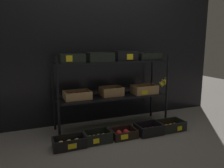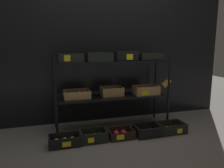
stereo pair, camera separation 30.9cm
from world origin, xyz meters
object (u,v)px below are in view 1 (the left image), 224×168
object	(u,v)px
display_rack	(113,77)
crate_ground_apple_gold	(69,144)
crate_ground_apple_red	(124,134)
crate_ground_tangerine	(170,126)
crate_ground_kiwi	(97,138)
crate_ground_plum	(149,130)

from	to	relation	value
display_rack	crate_ground_apple_gold	size ratio (longest dim) A/B	4.48
crate_ground_apple_red	crate_ground_tangerine	size ratio (longest dim) A/B	0.86
crate_ground_apple_gold	crate_ground_kiwi	bearing A→B (deg)	4.85
display_rack	crate_ground_plum	world-z (taller)	display_rack
crate_ground_apple_red	display_rack	bearing A→B (deg)	88.54
crate_ground_tangerine	crate_ground_apple_red	bearing A→B (deg)	177.90
crate_ground_apple_gold	crate_ground_plum	xyz separation A→B (m)	(1.06, 0.00, -0.00)
crate_ground_kiwi	crate_ground_tangerine	size ratio (longest dim) A/B	0.87
crate_ground_kiwi	crate_ground_apple_red	xyz separation A→B (m)	(0.35, -0.00, -0.01)
crate_ground_apple_red	crate_ground_plum	size ratio (longest dim) A/B	0.94
crate_ground_kiwi	crate_ground_tangerine	bearing A→B (deg)	-1.56
crate_ground_plum	crate_ground_tangerine	xyz separation A→B (m)	(0.35, -0.00, 0.00)
display_rack	crate_ground_apple_gold	distance (m)	1.06
display_rack	crate_ground_apple_gold	world-z (taller)	display_rack
display_rack	crate_ground_plum	size ratio (longest dim) A/B	4.99
crate_ground_apple_gold	crate_ground_apple_red	distance (m)	0.70
crate_ground_apple_red	crate_ground_plum	world-z (taller)	crate_ground_plum
crate_ground_apple_gold	crate_ground_tangerine	size ratio (longest dim) A/B	1.01
crate_ground_plum	crate_ground_apple_red	bearing A→B (deg)	175.90
crate_ground_apple_red	crate_ground_plum	distance (m)	0.36
crate_ground_apple_gold	crate_ground_plum	distance (m)	1.06
crate_ground_apple_gold	display_rack	bearing A→B (deg)	30.21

